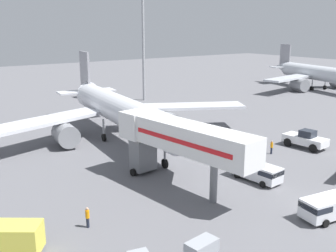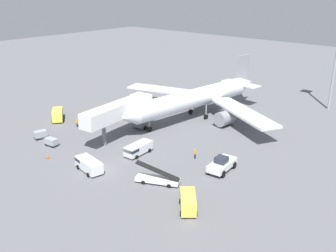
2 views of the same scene
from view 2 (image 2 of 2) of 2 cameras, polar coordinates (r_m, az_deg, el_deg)
name	(u,v)px [view 2 (image 2 of 2)]	position (r m, az deg, el deg)	size (l,w,h in m)	color
ground_plane	(101,170)	(60.32, -10.02, -6.55)	(300.00, 300.00, 0.00)	slate
airplane_at_gate	(197,98)	(81.60, 4.41, 4.13)	(41.68, 39.91, 11.65)	silver
jet_bridge	(122,111)	(70.85, -6.94, 2.24)	(5.21, 16.86, 6.89)	silver
pushback_tug	(222,164)	(59.31, 8.07, -5.70)	(3.20, 5.89, 2.44)	white
belt_loader_truck	(158,178)	(55.49, -1.56, -7.87)	(6.58, 4.44, 3.11)	white
service_van_mid_left	(58,114)	(83.64, -16.21, 1.71)	(5.16, 4.55, 2.32)	#E5DB4C
service_van_near_right	(88,164)	(60.11, -11.83, -5.62)	(5.65, 3.04, 1.88)	white
service_van_rear_left	(138,149)	(64.49, -4.56, -3.38)	(2.66, 5.53, 1.84)	silver
service_van_near_center	(188,201)	(49.46, 3.02, -11.15)	(4.43, 4.67, 2.08)	#E5DB4C
baggage_cart_outer_left	(51,142)	(70.81, -17.09, -2.27)	(2.46, 1.56, 1.43)	#38383D
baggage_cart_far_right	(40,134)	(74.73, -18.59, -1.20)	(1.82, 2.49, 1.51)	#38383D
ground_crew_worker_foreground	(195,153)	(62.99, 4.09, -4.11)	(0.44, 0.44, 1.75)	#1E2333
ground_crew_worker_midground	(77,123)	(78.76, -13.51, 0.50)	(0.43, 0.43, 1.75)	#1E2333
safety_cone_alpha	(48,156)	(66.26, -17.57, -4.33)	(0.48, 0.48, 0.73)	black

